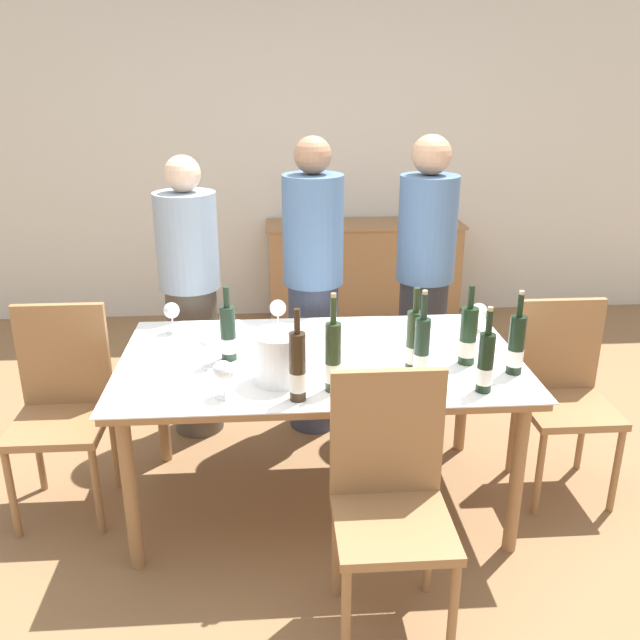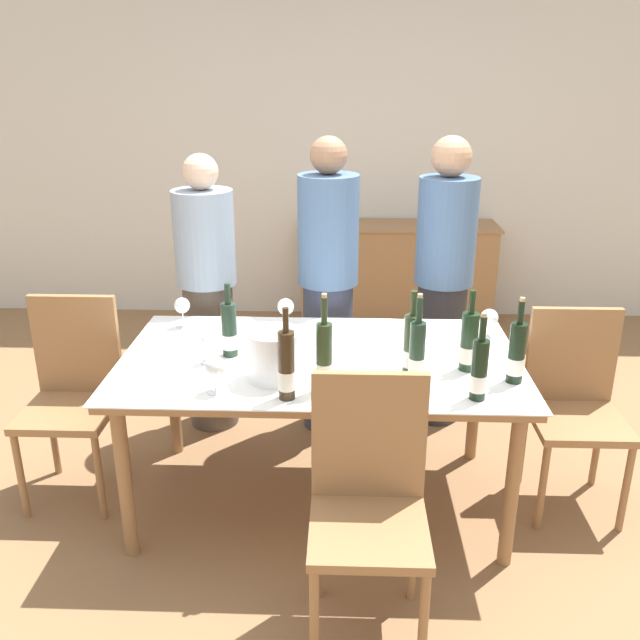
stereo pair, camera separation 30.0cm
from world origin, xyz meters
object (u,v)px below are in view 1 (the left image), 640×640
Objects in this scene: wine_glass_5 at (172,312)px; chair_right_end at (563,384)px; person_guest_right at (424,281)px; wine_glass_0 at (208,346)px; wine_bottle_6 at (516,346)px; wine_bottle_0 at (485,363)px; wine_bottle_4 at (422,349)px; wine_bottle_1 at (298,368)px; chair_near_front at (390,488)px; ice_bucket at (280,356)px; wine_glass_2 at (278,309)px; wine_bottle_5 at (414,342)px; wine_glass_3 at (267,342)px; wine_bottle_3 at (468,337)px; wine_glass_4 at (223,372)px; chair_left_end at (62,397)px; person_host at (191,301)px; wine_bottle_2 at (333,359)px; person_guest_left at (313,290)px; wine_glass_1 at (479,312)px; wine_bottle_7 at (228,334)px; dining_table at (320,371)px; sideboard_cabinet at (363,273)px.

chair_right_end reaches higher than wine_glass_5.
person_guest_right is at bearing 123.56° from chair_right_end.
wine_glass_5 is (-0.22, 0.44, 0.01)m from wine_glass_0.
wine_bottle_0 is at bearing -138.04° from wine_bottle_6.
wine_bottle_4 is 2.69× the size of wine_glass_0.
chair_right_end is 0.57× the size of person_guest_right.
wine_bottle_1 is 0.57m from chair_near_front.
ice_bucket is at bearing -48.63° from wine_glass_5.
wine_bottle_0 is at bearing -42.18° from wine_glass_2.
wine_bottle_5 reaches higher than chair_right_end.
wine_glass_3 is at bearing -39.46° from wine_glass_5.
wine_bottle_3 is 0.68m from chair_right_end.
wine_bottle_1 reaches higher than wine_glass_4.
person_guest_right reaches higher than chair_near_front.
wine_bottle_5 reaches higher than wine_glass_4.
chair_right_end is at bearing 5.74° from wine_glass_0.
wine_bottle_4 is at bearing 17.14° from wine_bottle_1.
wine_glass_3 is 0.15× the size of chair_right_end.
wine_bottle_1 reaches higher than wine_glass_0.
chair_left_end is at bearing 155.15° from wine_bottle_1.
wine_bottle_2 is at bearing -58.08° from person_host.
person_guest_left is at bearing 63.90° from wine_glass_2.
wine_bottle_5 reaches higher than wine_bottle_3.
wine_glass_1 is 1.38m from wine_glass_4.
wine_bottle_4 reaches higher than wine_bottle_7.
person_host reaches higher than chair_near_front.
wine_bottle_6 is at bearing 8.24° from wine_bottle_2.
wine_glass_1 is (0.42, 0.45, -0.04)m from wine_bottle_5.
dining_table is 1.84× the size of chair_left_end.
wine_glass_5 is at bearing 177.18° from wine_glass_1.
chair_right_end is at bearing 20.06° from wine_bottle_2.
person_host is 0.95× the size of person_guest_right.
wine_bottle_0 is at bearing -139.63° from chair_right_end.
ice_bucket is at bearing -17.69° from chair_left_end.
wine_bottle_7 is at bearing 169.29° from wine_bottle_6.
sideboard_cabinet is 2.65m from wine_bottle_3.
wine_glass_4 is at bearing -171.75° from wine_bottle_4.
person_host is 0.68m from person_guest_left.
person_host is at bearing 121.92° from wine_bottle_2.
wine_bottle_7 is at bearing 159.26° from wine_bottle_0.
wine_glass_0 is 0.53m from wine_glass_2.
wine_bottle_0 is 0.95m from wine_glass_3.
dining_table is 0.29m from wine_glass_3.
person_guest_right is (-0.14, 0.60, -0.02)m from wine_glass_1.
chair_near_front is (-0.44, -0.63, -0.32)m from wine_bottle_3.
chair_right_end is at bearing 39.57° from wine_bottle_6.
wine_bottle_2 reaches higher than wine_bottle_5.
wine_bottle_1 is at bearing -72.33° from wine_glass_3.
chair_near_front is at bearing -50.83° from wine_bottle_7.
sideboard_cabinet is 2.92m from wine_bottle_0.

